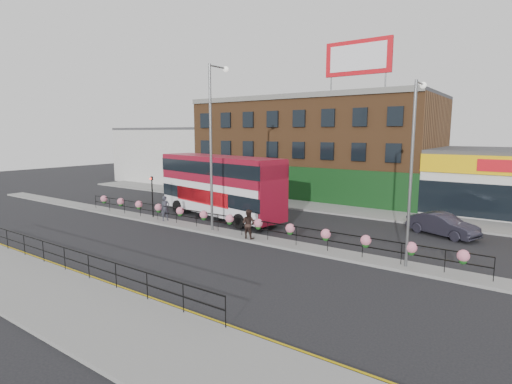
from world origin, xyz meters
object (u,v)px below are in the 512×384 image
Objects in this scene: double_decker_bus at (220,180)px; pedestrian_b at (248,224)px; car at (442,225)px; pedestrian_a at (165,208)px; lamp_column_east at (413,158)px; lamp_column_west at (213,133)px.

pedestrian_b is at bearing -35.34° from double_decker_bus.
pedestrian_a reaches higher than car.
double_decker_bus reaches higher than pedestrian_a.
car is 2.55× the size of pedestrian_a.
lamp_column_west is at bearing 179.36° from lamp_column_east.
pedestrian_a is 18.08m from lamp_column_east.
lamp_column_west is (-12.92, -7.64, 5.89)m from car.
pedestrian_a is 7.33m from lamp_column_west.
lamp_column_west reaches higher than car.
lamp_column_west is (2.56, -3.55, 3.63)m from double_decker_bus.
lamp_column_east is at bearing -0.64° from lamp_column_west.
pedestrian_b is 0.17× the size of lamp_column_west.
pedestrian_a is at bearing -5.81° from pedestrian_b.
double_decker_bus is 6.66× the size of pedestrian_a.
pedestrian_a is at bearing -178.74° from lamp_column_west.
double_decker_bus is 5.69m from lamp_column_west.
car is at bearing 88.77° from lamp_column_east.
double_decker_bus is 1.38× the size of lamp_column_east.
double_decker_bus reaches higher than car.
lamp_column_east is (-0.17, -7.79, 4.73)m from car.
double_decker_bus is at bearing -13.35° from pedestrian_a.
car is 0.43× the size of lamp_column_west.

